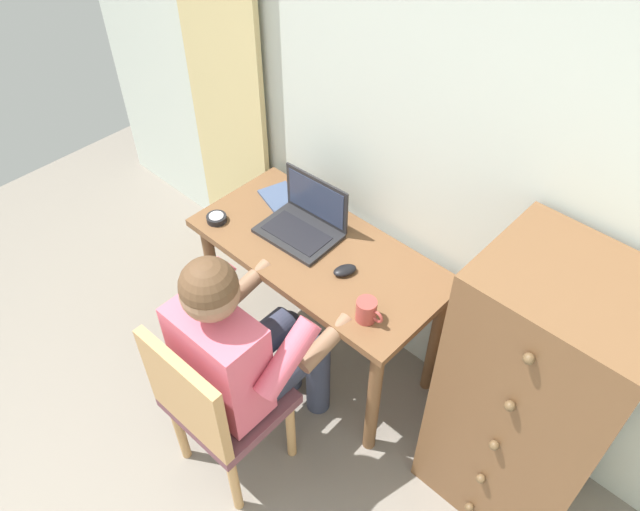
# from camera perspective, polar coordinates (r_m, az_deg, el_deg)

# --- Properties ---
(wall_back) EXTENTS (4.80, 0.05, 2.50)m
(wall_back) POSITION_cam_1_polar(r_m,az_deg,el_deg) (2.33, 12.54, 9.82)
(wall_back) COLOR silver
(wall_back) RESTS_ON ground_plane
(curtain_panel) EXTENTS (0.54, 0.03, 2.16)m
(curtain_panel) POSITION_cam_1_polar(r_m,az_deg,el_deg) (3.10, -8.93, 15.80)
(curtain_panel) COLOR #CCB77A
(curtain_panel) RESTS_ON ground_plane
(desk) EXTENTS (1.14, 0.55, 0.73)m
(desk) POSITION_cam_1_polar(r_m,az_deg,el_deg) (2.70, -0.09, -1.27)
(desk) COLOR brown
(desk) RESTS_ON ground_plane
(dresser) EXTENTS (0.57, 0.51, 1.24)m
(dresser) POSITION_cam_1_polar(r_m,az_deg,el_deg) (2.40, 19.12, -12.47)
(dresser) COLOR brown
(dresser) RESTS_ON ground_plane
(chair) EXTENTS (0.43, 0.41, 0.88)m
(chair) POSITION_cam_1_polar(r_m,az_deg,el_deg) (2.44, -9.79, -13.41)
(chair) COLOR brown
(chair) RESTS_ON ground_plane
(person_seated) EXTENTS (0.54, 0.59, 1.19)m
(person_seated) POSITION_cam_1_polar(r_m,az_deg,el_deg) (2.36, -6.94, -8.36)
(person_seated) COLOR #33384C
(person_seated) RESTS_ON ground_plane
(laptop) EXTENTS (0.35, 0.27, 0.24)m
(laptop) POSITION_cam_1_polar(r_m,az_deg,el_deg) (2.67, -1.46, 3.22)
(laptop) COLOR #232326
(laptop) RESTS_ON desk
(computer_mouse) EXTENTS (0.10, 0.12, 0.03)m
(computer_mouse) POSITION_cam_1_polar(r_m,az_deg,el_deg) (2.50, 2.34, -1.39)
(computer_mouse) COLOR black
(computer_mouse) RESTS_ON desk
(desk_clock) EXTENTS (0.09, 0.09, 0.03)m
(desk_clock) POSITION_cam_1_polar(r_m,az_deg,el_deg) (2.77, -9.61, 3.44)
(desk_clock) COLOR black
(desk_clock) RESTS_ON desk
(notebook_pad) EXTENTS (0.24, 0.20, 0.01)m
(notebook_pad) POSITION_cam_1_polar(r_m,az_deg,el_deg) (2.86, -3.59, 5.31)
(notebook_pad) COLOR #3D4C6B
(notebook_pad) RESTS_ON desk
(coffee_mug) EXTENTS (0.12, 0.08, 0.09)m
(coffee_mug) POSITION_cam_1_polar(r_m,az_deg,el_deg) (2.32, 4.39, -5.14)
(coffee_mug) COLOR #9E3D38
(coffee_mug) RESTS_ON desk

